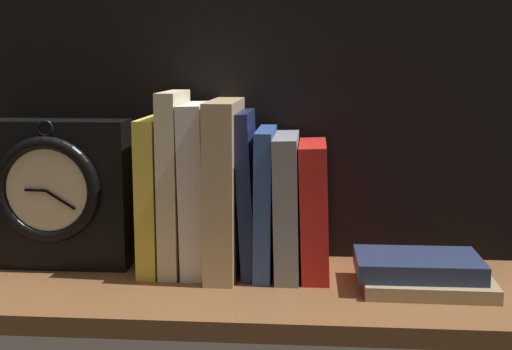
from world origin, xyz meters
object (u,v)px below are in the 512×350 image
Objects in this scene: book_navy_bierce at (248,193)px; book_gray_chess at (287,205)px; book_tan_shortstories at (225,187)px; book_yellow_seinlanguage at (154,194)px; book_blue_modern at (265,201)px; framed_clock at (55,193)px; book_white_catcher at (197,188)px; book_red_requiem at (314,209)px; book_cream_twain at (174,182)px; book_stack_side at (422,273)px.

book_navy_bierce is 1.17× the size of book_gray_chess.
book_navy_bierce is (3.31, 0.00, -0.76)cm from book_tan_shortstories.
book_blue_modern is (15.99, 0.00, -0.73)cm from book_yellow_seinlanguage.
framed_clock reaches higher than book_blue_modern.
book_white_catcher is 3.98cm from book_tan_shortstories.
book_red_requiem is at bearing 0.00° from book_white_catcher.
book_tan_shortstories reaches higher than framed_clock.
book_gray_chess is at bearing -0.00° from book_cream_twain.
book_cream_twain is 1.43× the size of book_stack_side.
book_navy_bierce is at bearing 166.11° from book_stack_side.
framed_clock is (-24.83, 0.15, -1.30)cm from book_tan_shortstories.
book_yellow_seinlanguage is 0.86× the size of book_cream_twain.
book_tan_shortstories reaches higher than book_white_catcher.
book_blue_modern is 1.04× the size of book_gray_chess.
book_tan_shortstories is at bearing 180.00° from book_red_requiem.
book_white_catcher is at bearing 180.00° from book_gray_chess.
book_blue_modern is at bearing 0.00° from book_tan_shortstories.
book_cream_twain reaches higher than book_white_catcher.
book_blue_modern is (5.76, 0.00, -1.98)cm from book_tan_shortstories.
book_yellow_seinlanguage is 16.00cm from book_blue_modern.
book_tan_shortstories is at bearing -0.36° from framed_clock.
book_tan_shortstories is 9.18cm from book_gray_chess.
book_white_catcher reaches higher than book_yellow_seinlanguage.
book_stack_side is at bearing -15.42° from book_blue_modern.
framed_clock is 52.95cm from book_stack_side.
book_navy_bierce reaches higher than book_gray_chess.
book_gray_chess is at bearing -0.00° from book_navy_bierce.
book_white_catcher is (3.27, 0.00, -0.84)cm from book_cream_twain.
framed_clock is at bearing 179.50° from book_cream_twain.
book_navy_bierce is (7.28, 0.00, -0.52)cm from book_white_catcher.
framed_clock is (-28.14, 0.15, -0.54)cm from book_navy_bierce.
book_navy_bierce reaches higher than framed_clock.
book_cream_twain is 7.27cm from book_tan_shortstories.
book_cream_twain reaches higher than framed_clock.
book_white_catcher is 16.84cm from book_red_requiem.
book_yellow_seinlanguage is 38.74cm from book_stack_side.
book_yellow_seinlanguage reaches higher than book_stack_side.
book_tan_shortstories is 12.99cm from book_red_requiem.
book_white_catcher reaches higher than framed_clock.
book_navy_bierce is at bearing 180.00° from book_blue_modern.
book_blue_modern is (13.00, 0.00, -2.58)cm from book_cream_twain.
book_blue_modern is at bearing 164.58° from book_stack_side.
book_yellow_seinlanguage is at bearing 180.00° from book_cream_twain.
book_navy_bierce is 1.05× the size of framed_clock.
book_stack_side is (34.28, -5.87, -10.72)cm from book_cream_twain.
book_cream_twain is 1.18× the size of framed_clock.
framed_clock is (-20.86, 0.15, -1.06)cm from book_white_catcher.
book_navy_bierce is at bearing 0.00° from book_white_catcher.
book_yellow_seinlanguage is 3.51cm from book_cream_twain.
book_red_requiem is at bearing 0.00° from book_blue_modern.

